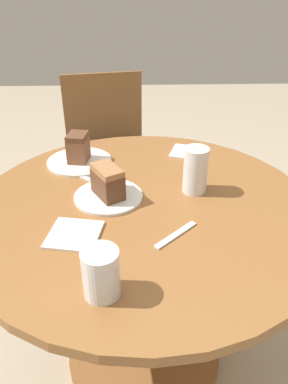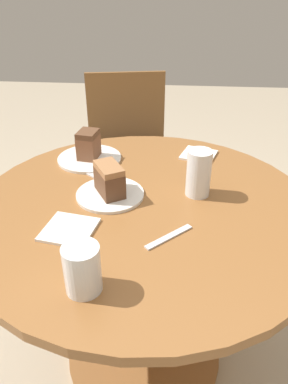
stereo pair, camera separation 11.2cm
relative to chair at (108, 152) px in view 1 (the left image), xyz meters
name	(u,v)px [view 1 (the left image)]	position (x,y,z in m)	size (l,w,h in m)	color
ground_plane	(144,353)	(0.17, -0.95, -0.46)	(8.00, 8.00, 0.00)	tan
table	(144,253)	(0.17, -0.95, 0.07)	(1.06, 1.06, 0.73)	brown
chair	(108,152)	(0.00, 0.00, 0.00)	(0.54, 0.55, 0.85)	brown
plate_near	(108,196)	(0.06, -0.91, 0.27)	(0.21, 0.21, 0.01)	silver
plate_far	(80,161)	(-0.06, -0.66, 0.27)	(0.24, 0.24, 0.01)	silver
cake_slice_near	(108,182)	(0.06, -0.91, 0.33)	(0.11, 0.13, 0.10)	brown
cake_slice_far	(78,147)	(-0.06, -0.66, 0.33)	(0.08, 0.09, 0.10)	brown
glass_lemonade	(195,172)	(0.33, -0.88, 0.34)	(0.08, 0.08, 0.15)	beige
glass_water	(101,276)	(0.06, -1.31, 0.32)	(0.08, 0.08, 0.12)	silver
napkin_stack	(74,235)	(-0.02, -1.10, 0.27)	(0.16, 0.16, 0.01)	silver
fork	(90,180)	(-0.01, -0.80, 0.27)	(0.15, 0.12, 0.00)	silver
spoon	(176,235)	(0.25, -1.11, 0.27)	(0.13, 0.12, 0.00)	silver
napkin_side	(187,152)	(0.35, -0.60, 0.27)	(0.15, 0.15, 0.01)	silver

